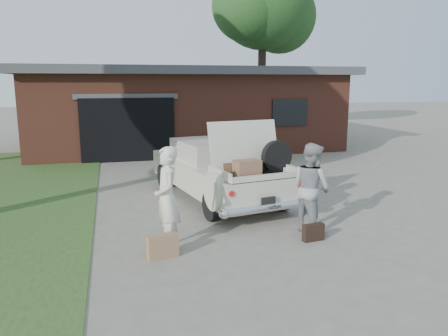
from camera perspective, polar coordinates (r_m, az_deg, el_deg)
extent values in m
plane|color=gray|center=(8.18, 1.08, -8.38)|extent=(90.00, 90.00, 0.00)
cube|color=brown|center=(19.21, -5.41, 7.46)|extent=(12.00, 7.00, 3.00)
cube|color=#4C4C51|center=(19.17, -5.50, 12.38)|extent=(12.80, 7.80, 0.30)
cube|color=black|center=(15.56, -12.43, 4.89)|extent=(3.20, 0.30, 2.20)
cube|color=#4C4C51|center=(15.41, -12.60, 9.12)|extent=(3.50, 0.12, 0.18)
cube|color=black|center=(16.79, 8.57, 7.19)|extent=(1.40, 0.08, 1.00)
cylinder|color=#38281E|center=(24.70, 4.95, 11.39)|extent=(0.44, 0.44, 5.67)
sphere|color=#2C5523|center=(25.86, 7.31, 18.98)|extent=(4.00, 4.00, 4.00)
sphere|color=#2C5523|center=(24.03, 3.12, 20.38)|extent=(3.73, 3.73, 3.73)
cube|color=beige|center=(10.41, -0.94, -0.79)|extent=(2.58, 4.87, 0.60)
cube|color=beige|center=(10.56, -1.57, 2.32)|extent=(1.84, 2.10, 0.48)
cube|color=black|center=(11.37, -3.36, 2.84)|extent=(1.42, 0.34, 0.41)
cube|color=black|center=(9.78, 0.51, 1.49)|extent=(1.42, 0.34, 0.41)
cylinder|color=black|center=(8.76, -1.53, -4.94)|extent=(0.31, 0.64, 0.61)
cylinder|color=black|center=(9.51, 7.49, -3.73)|extent=(0.31, 0.64, 0.61)
cylinder|color=black|center=(11.62, -7.81, -1.00)|extent=(0.31, 0.64, 0.61)
cylinder|color=black|center=(12.20, -0.51, -0.31)|extent=(0.31, 0.64, 0.61)
cylinder|color=silver|center=(8.44, 5.73, -5.18)|extent=(1.89, 0.51, 0.17)
cylinder|color=#A5140F|center=(8.04, 0.90, -3.34)|extent=(0.13, 0.11, 0.11)
cylinder|color=#A5140F|center=(8.80, 9.80, -2.23)|extent=(0.13, 0.11, 0.11)
cube|color=black|center=(8.38, 5.82, -4.30)|extent=(0.31, 0.08, 0.16)
cube|color=black|center=(8.81, 3.79, -0.90)|extent=(1.60, 1.27, 0.04)
cube|color=beige|center=(8.46, -0.59, -0.74)|extent=(0.24, 1.01, 0.17)
cube|color=beige|center=(9.17, 7.84, 0.08)|extent=(0.24, 1.01, 0.17)
cube|color=beige|center=(8.37, 5.48, -1.19)|extent=(1.46, 0.33, 0.11)
cube|color=beige|center=(9.04, 2.67, 2.86)|extent=(1.58, 0.58, 1.04)
cube|color=#4A331F|center=(8.79, 2.24, -0.08)|extent=(0.72, 0.54, 0.21)
cube|color=#855D44|center=(8.43, 3.02, -0.12)|extent=(0.55, 0.41, 0.34)
cube|color=black|center=(8.98, 3.54, 0.04)|extent=(0.65, 0.49, 0.18)
cylinder|color=black|center=(8.97, 6.89, 1.51)|extent=(0.67, 0.27, 0.66)
imported|color=silver|center=(7.22, -7.44, -3.98)|extent=(0.44, 0.65, 1.72)
imported|color=gray|center=(8.17, 11.32, -2.54)|extent=(0.85, 0.96, 1.66)
cube|color=#A07651|center=(7.06, -8.02, -10.11)|extent=(0.51, 0.26, 0.38)
cube|color=black|center=(7.87, 11.58, -8.24)|extent=(0.41, 0.17, 0.30)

